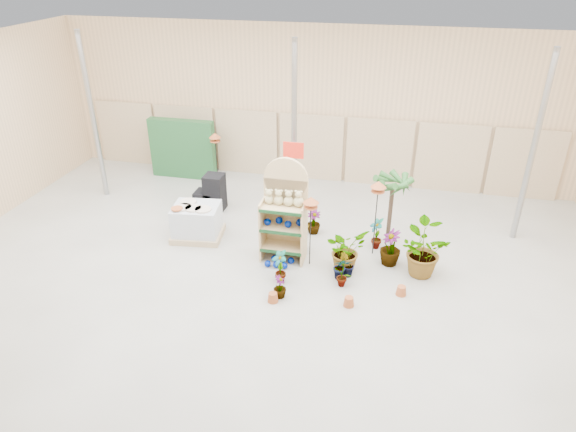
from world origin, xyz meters
name	(u,v)px	position (x,y,z in m)	size (l,w,h in m)	color
room	(267,175)	(0.00, 0.91, 2.21)	(15.20, 12.10, 4.70)	gray
display_shelf	(285,213)	(0.24, 1.47, 1.08)	(0.99, 0.62, 2.35)	tan
teddy_bears	(285,199)	(0.27, 1.36, 1.49)	(0.87, 0.23, 0.37)	tan
gazing_balls_shelf	(284,222)	(0.24, 1.33, 0.92)	(0.86, 0.30, 0.16)	navy
gazing_balls_floor	(279,262)	(0.21, 1.01, 0.07)	(0.63, 0.39, 0.15)	navy
pallet_stack	(197,222)	(-2.03, 1.80, 0.42)	(1.29, 1.12, 0.87)	tan
charcoal_planters	(211,195)	(-2.21, 3.30, 0.42)	(0.80, 0.50, 1.00)	black
trellis_stock	(183,149)	(-3.80, 5.20, 0.90)	(2.00, 0.30, 1.80)	#1B4B25
offer_sign	(293,167)	(0.10, 2.98, 1.57)	(0.50, 0.08, 2.20)	gray
bird_table_front	(311,202)	(0.86, 1.21, 1.55)	(0.34, 0.34, 1.67)	black
bird_table_right	(378,187)	(2.20, 1.97, 1.70)	(0.34, 0.34, 1.83)	black
bird_table_back	(215,137)	(-2.55, 4.71, 1.53)	(0.34, 0.34, 1.66)	black
palm	(393,182)	(2.51, 2.60, 1.56)	(0.70, 0.70, 1.82)	#3B2C21
potted_plant_0	(280,266)	(0.38, 0.41, 0.37)	(0.39, 0.27, 0.75)	#245421
potted_plant_1	(341,266)	(1.61, 0.81, 0.29)	(0.32, 0.26, 0.59)	#245421
potted_plant_2	(346,250)	(1.65, 1.19, 0.49)	(0.88, 0.76, 0.98)	#245421
potted_plant_3	(390,247)	(2.60, 1.62, 0.42)	(0.47, 0.47, 0.85)	#245421
potted_plant_4	(376,233)	(2.25, 2.25, 0.39)	(0.41, 0.28, 0.78)	#245421
potted_plant_5	(303,237)	(0.59, 1.80, 0.32)	(0.35, 0.28, 0.64)	#245421
potted_plant_7	(280,287)	(0.50, -0.12, 0.24)	(0.27, 0.27, 0.48)	#245421
potted_plant_8	(343,272)	(1.68, 0.55, 0.35)	(0.37, 0.25, 0.69)	#245421
potted_plant_9	(347,265)	(1.72, 0.92, 0.29)	(0.32, 0.26, 0.58)	#245421
potted_plant_10	(421,250)	(3.23, 1.36, 0.59)	(1.06, 0.91, 1.17)	#245421
potted_plant_11	(314,222)	(0.69, 2.62, 0.30)	(0.34, 0.34, 0.61)	#245421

